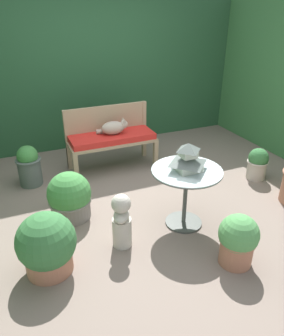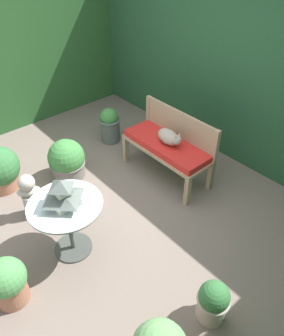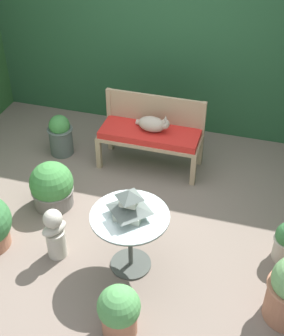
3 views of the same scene
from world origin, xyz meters
TOP-DOWN VIEW (x-y plane):
  - ground at (0.00, 0.00)m, footprint 30.00×30.00m
  - foliage_hedge_back at (0.00, 2.35)m, footprint 6.40×0.91m
  - garden_bench at (-0.04, 0.91)m, footprint 1.24×0.49m
  - bench_backrest at (-0.04, 1.14)m, footprint 1.24×0.06m
  - cat at (-0.01, 0.92)m, footprint 0.44×0.23m
  - patio_table at (0.22, -0.71)m, footprint 0.73×0.73m
  - pagoda_birdhouse at (0.22, -0.71)m, footprint 0.33×0.33m
  - garden_bust at (-0.52, -0.79)m, footprint 0.25×0.30m
  - potted_plant_hedge_corner at (-0.88, -0.10)m, footprint 0.48×0.48m
  - potted_plant_bench_right at (0.36, -1.44)m, footprint 0.37×0.37m
  - potted_plant_bench_left at (-1.21, 0.86)m, footprint 0.33×0.33m
  - potted_plant_patio_mid at (-1.24, -0.86)m, footprint 0.52×0.52m
  - potted_plant_table_near at (1.66, -0.19)m, footprint 0.29×0.29m

SIDE VIEW (x-z plane):
  - ground at x=0.00m, z-range 0.00..0.00m
  - potted_plant_table_near at x=1.66m, z-range 0.01..0.45m
  - potted_plant_hedge_corner at x=-0.88m, z-range -0.02..0.52m
  - potted_plant_bench_right at x=0.36m, z-range 0.01..0.52m
  - potted_plant_bench_left at x=-1.21m, z-range 0.00..0.55m
  - potted_plant_patio_mid at x=-1.24m, z-range -0.02..0.57m
  - garden_bust at x=-0.52m, z-range 0.00..0.58m
  - garden_bench at x=-0.04m, z-range 0.18..0.69m
  - patio_table at x=0.22m, z-range 0.19..0.85m
  - cat at x=-0.01m, z-range 0.50..0.72m
  - bench_backrest at x=-0.04m, z-range 0.19..1.06m
  - pagoda_birdhouse at x=0.22m, z-range 0.64..0.93m
  - foliage_hedge_back at x=0.00m, z-range 0.00..2.37m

